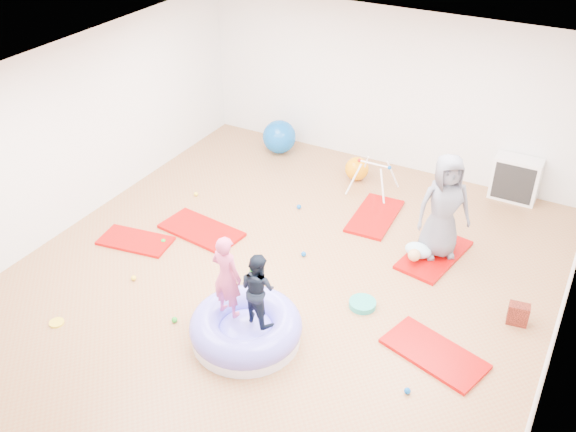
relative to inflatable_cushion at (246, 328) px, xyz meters
The scene contains 19 objects.
room 1.71m from the inflatable_cushion, 100.64° to the left, with size 7.01×8.01×2.81m.
gym_mat_front_left 2.73m from the inflatable_cushion, 159.28° to the left, with size 1.07×0.54×0.04m, color #A80200.
gym_mat_mid_left 2.49m from the inflatable_cushion, 137.91° to the left, with size 1.27×0.63×0.05m, color #A80200.
gym_mat_center_back 3.34m from the inflatable_cushion, 84.20° to the left, with size 1.22×0.61×0.05m, color #A80200.
gym_mat_right 2.27m from the inflatable_cushion, 21.62° to the left, with size 1.21×0.60×0.05m, color #A80200.
gym_mat_rear_right 3.14m from the inflatable_cushion, 61.68° to the left, with size 1.27×0.63×0.05m, color #A80200.
inflatable_cushion is the anchor object (origin of this frame).
child_pink 0.81m from the inflatable_cushion, behind, with size 0.40×0.26×1.10m, color #D44B7F.
child_navy 0.72m from the inflatable_cushion, 15.90° to the left, with size 0.46×0.36×0.94m, color black.
adult_caregiver 3.25m from the inflatable_cushion, 61.66° to the left, with size 0.76×0.50×1.57m, color slate.
infant 2.84m from the inflatable_cushion, 62.87° to the left, with size 0.39×0.39×0.23m.
ball_pit_balls 1.55m from the inflatable_cushion, 114.08° to the left, with size 4.65×3.23×0.08m.
exercise_ball_blue 5.06m from the inflatable_cushion, 114.72° to the left, with size 0.62×0.62×0.62m, color #0752B0.
exercise_ball_orange 4.35m from the inflatable_cushion, 95.55° to the left, with size 0.41×0.41×0.41m, color orange.
infant_play_gym 4.05m from the inflatable_cushion, 90.10° to the left, with size 0.72×0.68×0.55m.
cube_shelf 5.39m from the inflatable_cushion, 66.90° to the left, with size 0.74×0.37×0.74m.
balance_disc 1.61m from the inflatable_cushion, 50.88° to the left, with size 0.36×0.36×0.08m, color teal.
backpack 3.40m from the inflatable_cushion, 33.45° to the left, with size 0.25×0.16×0.29m, color #AC2F1C.
yellow_toy 2.43m from the inflatable_cushion, 157.81° to the right, with size 0.19×0.19×0.03m, color yellow.
Camera 1 is at (3.45, -6.01, 5.50)m, focal length 40.00 mm.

